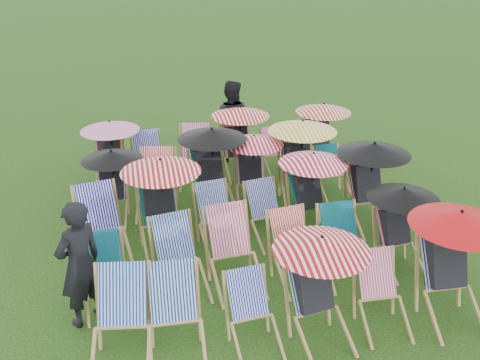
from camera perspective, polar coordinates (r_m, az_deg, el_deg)
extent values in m
plane|color=black|center=(8.29, 0.56, -6.53)|extent=(100.00, 100.00, 0.00)
cube|color=#0834AD|center=(6.17, -12.44, -11.83)|extent=(0.58, 0.46, 0.63)
cube|color=navy|center=(6.15, -7.20, -11.71)|extent=(0.53, 0.40, 0.61)
cube|color=#0818AF|center=(6.25, 0.80, -11.96)|extent=(0.46, 0.36, 0.52)
cube|color=#072BA1|center=(6.34, 7.46, -10.94)|extent=(0.53, 0.43, 0.57)
cube|color=black|center=(6.31, 7.69, -11.18)|extent=(0.47, 0.48, 0.60)
sphere|color=tan|center=(6.20, 7.39, -8.35)|extent=(0.21, 0.21, 0.21)
cylinder|color=black|center=(6.16, 8.50, -9.26)|extent=(0.03, 0.03, 0.70)
cone|color=#BB0912|center=(5.99, 8.69, -6.73)|extent=(1.10, 1.10, 0.17)
cube|color=#CC286F|center=(6.74, 14.34, -9.59)|extent=(0.46, 0.35, 0.53)
cube|color=#070B97|center=(7.07, 20.82, -7.96)|extent=(0.53, 0.40, 0.61)
cube|color=black|center=(7.03, 21.02, -8.19)|extent=(0.44, 0.46, 0.64)
sphere|color=tan|center=(6.94, 21.01, -5.39)|extent=(0.22, 0.22, 0.22)
cylinder|color=black|center=(6.89, 22.02, -6.32)|extent=(0.03, 0.03, 0.75)
cone|color=red|center=(6.73, 22.48, -3.82)|extent=(1.18, 1.18, 0.18)
cube|color=#09642F|center=(7.08, -14.46, -7.71)|extent=(0.48, 0.37, 0.54)
cube|color=#07249C|center=(7.14, -7.13, -6.17)|extent=(0.56, 0.45, 0.59)
cube|color=#D52A61|center=(7.20, -1.27, -5.31)|extent=(0.57, 0.44, 0.63)
cube|color=red|center=(7.34, 5.25, -5.38)|extent=(0.52, 0.42, 0.57)
cube|color=#0A6F37|center=(7.53, 10.50, -4.78)|extent=(0.49, 0.36, 0.58)
cube|color=#FB3285|center=(7.87, 15.93, -4.60)|extent=(0.47, 0.37, 0.52)
cube|color=black|center=(7.84, 16.11, -4.76)|extent=(0.40, 0.42, 0.54)
sphere|color=tan|center=(7.77, 15.99, -2.63)|extent=(0.19, 0.19, 0.19)
cylinder|color=black|center=(7.73, 16.80, -3.26)|extent=(0.03, 0.03, 0.63)
cone|color=black|center=(7.61, 17.07, -1.35)|extent=(0.99, 0.99, 0.15)
cube|color=#0C0799|center=(8.03, -14.99, -2.76)|extent=(0.60, 0.50, 0.64)
cube|color=#0A6A3A|center=(8.06, -8.76, -2.31)|extent=(0.54, 0.42, 0.61)
cube|color=black|center=(8.02, -8.70, -2.48)|extent=(0.46, 0.47, 0.64)
sphere|color=tan|center=(7.97, -8.98, -0.01)|extent=(0.22, 0.22, 0.22)
cylinder|color=black|center=(7.86, -8.32, -0.74)|extent=(0.03, 0.03, 0.74)
cone|color=red|center=(7.72, -8.48, 1.53)|extent=(1.17, 1.17, 0.18)
cube|color=#072EA3|center=(8.13, -2.95, -2.25)|extent=(0.51, 0.41, 0.55)
cube|color=#071597|center=(8.26, 2.40, -1.93)|extent=(0.51, 0.41, 0.54)
cube|color=#0B763E|center=(8.51, 6.99, -1.09)|extent=(0.52, 0.42, 0.56)
cube|color=black|center=(8.47, 7.14, -1.22)|extent=(0.46, 0.47, 0.58)
sphere|color=tan|center=(8.42, 6.93, 0.91)|extent=(0.20, 0.20, 0.20)
cylinder|color=black|center=(8.36, 7.71, 0.32)|extent=(0.03, 0.03, 0.68)
cone|color=red|center=(8.24, 7.84, 2.29)|extent=(1.07, 1.07, 0.17)
cube|color=#C40B06|center=(8.86, 13.08, -0.18)|extent=(0.52, 0.39, 0.60)
cube|color=black|center=(8.82, 13.23, -0.33)|extent=(0.44, 0.45, 0.62)
sphere|color=tan|center=(8.77, 13.12, 1.89)|extent=(0.22, 0.22, 0.22)
cylinder|color=black|center=(8.70, 13.89, 1.25)|extent=(0.03, 0.03, 0.73)
cone|color=black|center=(8.58, 14.12, 3.29)|extent=(1.15, 1.15, 0.18)
cube|color=#0B0798|center=(9.07, -13.50, -0.27)|extent=(0.47, 0.37, 0.51)
cube|color=black|center=(9.03, -13.54, -0.39)|extent=(0.41, 0.42, 0.53)
sphere|color=tan|center=(9.00, -13.64, 1.47)|extent=(0.19, 0.19, 0.19)
cylinder|color=black|center=(8.90, -13.38, 0.89)|extent=(0.03, 0.03, 0.63)
cone|color=black|center=(8.79, -13.57, 2.59)|extent=(0.98, 0.98, 0.15)
cube|color=red|center=(9.17, -8.77, 1.36)|extent=(0.60, 0.49, 0.63)
cube|color=#09672D|center=(9.20, -3.51, 1.48)|extent=(0.57, 0.46, 0.60)
cube|color=black|center=(9.16, -3.40, 1.36)|extent=(0.50, 0.51, 0.63)
sphere|color=tan|center=(9.12, -3.68, 3.51)|extent=(0.22, 0.22, 0.22)
cylinder|color=black|center=(9.03, -2.97, 2.95)|extent=(0.03, 0.03, 0.74)
cone|color=black|center=(8.91, -3.02, 4.96)|extent=(1.16, 1.16, 0.18)
cube|color=#F1308D|center=(9.35, 1.04, 1.37)|extent=(0.47, 0.36, 0.53)
cube|color=black|center=(9.31, 1.08, 1.26)|extent=(0.40, 0.41, 0.55)
sphere|color=tan|center=(9.28, 1.01, 3.13)|extent=(0.19, 0.19, 0.19)
cylinder|color=black|center=(9.19, 1.47, 2.58)|extent=(0.03, 0.03, 0.65)
cone|color=red|center=(9.08, 1.49, 4.30)|extent=(1.02, 1.02, 0.16)
cube|color=red|center=(9.54, 6.00, 2.36)|extent=(0.55, 0.43, 0.62)
cube|color=black|center=(9.49, 6.07, 2.23)|extent=(0.47, 0.48, 0.65)
sphere|color=tan|center=(9.46, 6.02, 4.38)|extent=(0.23, 0.23, 0.23)
cylinder|color=black|center=(9.36, 6.60, 3.76)|extent=(0.03, 0.03, 0.76)
cone|color=#E4A60C|center=(9.24, 6.70, 5.75)|extent=(1.19, 1.19, 0.18)
cube|color=#096331|center=(9.79, 9.36, 2.08)|extent=(0.46, 0.36, 0.52)
cube|color=red|center=(10.17, -13.73, 2.77)|extent=(0.47, 0.34, 0.55)
cube|color=black|center=(10.12, -13.73, 2.66)|extent=(0.39, 0.40, 0.58)
sphere|color=tan|center=(10.11, -13.90, 4.45)|extent=(0.20, 0.20, 0.20)
cylinder|color=black|center=(9.99, -13.55, 3.96)|extent=(0.03, 0.03, 0.67)
cone|color=pink|center=(9.89, -13.73, 5.62)|extent=(1.06, 1.06, 0.16)
cube|color=#0808AF|center=(10.25, -9.91, 3.51)|extent=(0.52, 0.40, 0.58)
cube|color=#E82E82|center=(10.21, -4.68, 4.10)|extent=(0.59, 0.47, 0.64)
cube|color=red|center=(10.44, -0.44, 4.32)|extent=(0.51, 0.39, 0.58)
cube|color=black|center=(10.40, -0.37, 4.22)|extent=(0.43, 0.44, 0.61)
sphere|color=tan|center=(10.38, -0.53, 6.07)|extent=(0.21, 0.21, 0.21)
cylinder|color=black|center=(10.29, 0.01, 5.58)|extent=(0.03, 0.03, 0.71)
cone|color=red|center=(10.18, 0.01, 7.31)|extent=(1.12, 1.12, 0.17)
cube|color=#EC2F7E|center=(10.59, 3.63, 4.15)|extent=(0.46, 0.36, 0.52)
cube|color=#0A732A|center=(10.89, 8.28, 4.84)|extent=(0.51, 0.40, 0.57)
cube|color=black|center=(10.84, 8.35, 4.74)|extent=(0.44, 0.45, 0.59)
sphere|color=tan|center=(10.83, 8.32, 6.47)|extent=(0.21, 0.21, 0.21)
cylinder|color=black|center=(10.74, 8.79, 5.99)|extent=(0.03, 0.03, 0.69)
cone|color=red|center=(10.64, 8.91, 7.61)|extent=(1.09, 1.09, 0.17)
imported|color=black|center=(6.57, -16.72, -8.60)|extent=(0.71, 0.67, 1.62)
imported|color=black|center=(10.91, -0.98, 6.30)|extent=(1.00, 0.91, 1.68)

